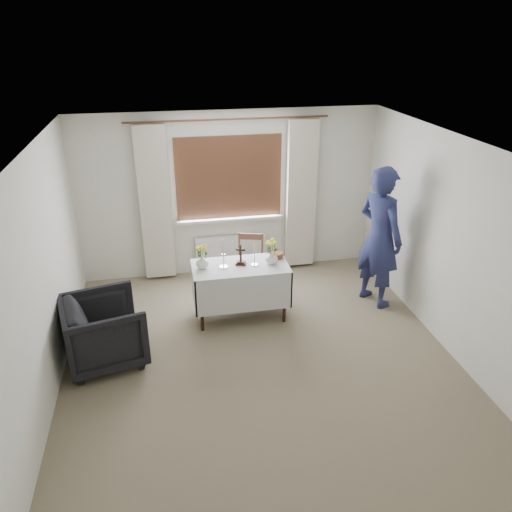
{
  "coord_description": "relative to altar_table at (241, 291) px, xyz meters",
  "views": [
    {
      "loc": [
        -0.97,
        -4.64,
        3.59
      ],
      "look_at": [
        0.09,
        0.86,
        0.97
      ],
      "focal_mm": 35.0,
      "sensor_mm": 36.0,
      "label": 1
    }
  ],
  "objects": [
    {
      "name": "ground",
      "position": [
        0.07,
        -1.06,
        -0.38
      ],
      "size": [
        5.0,
        5.0,
        0.0
      ],
      "primitive_type": "plane",
      "color": "gray",
      "rests_on": "ground"
    },
    {
      "name": "altar_table",
      "position": [
        0.0,
        0.0,
        0.0
      ],
      "size": [
        1.24,
        0.64,
        0.76
      ],
      "primitive_type": "cube",
      "color": "white",
      "rests_on": "ground"
    },
    {
      "name": "wooden_chair",
      "position": [
        0.25,
        0.69,
        0.04
      ],
      "size": [
        0.49,
        0.49,
        0.85
      ],
      "primitive_type": null,
      "rotation": [
        0.0,
        0.0,
        -0.28
      ],
      "color": "#552E1D",
      "rests_on": "ground"
    },
    {
      "name": "armchair",
      "position": [
        -1.69,
        -0.65,
        0.02
      ],
      "size": [
        1.05,
        1.03,
        0.8
      ],
      "primitive_type": "imported",
      "rotation": [
        0.0,
        0.0,
        1.8
      ],
      "color": "black",
      "rests_on": "ground"
    },
    {
      "name": "person",
      "position": [
        1.92,
        0.06,
        0.6
      ],
      "size": [
        0.72,
        0.84,
        1.96
      ],
      "primitive_type": "imported",
      "rotation": [
        0.0,
        0.0,
        1.98
      ],
      "color": "navy",
      "rests_on": "ground"
    },
    {
      "name": "radiator",
      "position": [
        0.07,
        1.36,
        -0.08
      ],
      "size": [
        1.1,
        0.1,
        0.6
      ],
      "primitive_type": "cube",
      "color": "silver",
      "rests_on": "ground"
    },
    {
      "name": "wooden_cross",
      "position": [
        0.01,
        0.03,
        0.52
      ],
      "size": [
        0.15,
        0.13,
        0.28
      ],
      "primitive_type": null,
      "rotation": [
        0.0,
        0.0,
        -0.33
      ],
      "color": "black",
      "rests_on": "altar_table"
    },
    {
      "name": "candlestick_left",
      "position": [
        -0.21,
        -0.01,
        0.57
      ],
      "size": [
        0.12,
        0.12,
        0.38
      ],
      "primitive_type": null,
      "rotation": [
        0.0,
        0.0,
        -0.07
      ],
      "color": "silver",
      "rests_on": "altar_table"
    },
    {
      "name": "candlestick_right",
      "position": [
        0.18,
        -0.02,
        0.54
      ],
      "size": [
        0.11,
        0.11,
        0.31
      ],
      "primitive_type": null,
      "rotation": [
        0.0,
        0.0,
        0.33
      ],
      "color": "silver",
      "rests_on": "altar_table"
    },
    {
      "name": "flower_vase_left",
      "position": [
        -0.48,
        0.02,
        0.47
      ],
      "size": [
        0.17,
        0.17,
        0.17
      ],
      "primitive_type": "imported",
      "rotation": [
        0.0,
        0.0,
        -0.04
      ],
      "color": "white",
      "rests_on": "altar_table"
    },
    {
      "name": "flower_vase_right",
      "position": [
        0.41,
        -0.02,
        0.47
      ],
      "size": [
        0.2,
        0.2,
        0.17
      ],
      "primitive_type": "imported",
      "rotation": [
        0.0,
        0.0,
        -0.24
      ],
      "color": "white",
      "rests_on": "altar_table"
    },
    {
      "name": "wicker_basket",
      "position": [
        0.51,
        0.16,
        0.42
      ],
      "size": [
        0.26,
        0.26,
        0.07
      ],
      "primitive_type": "cylinder",
      "rotation": [
        0.0,
        0.0,
        -0.4
      ],
      "color": "brown",
      "rests_on": "altar_table"
    }
  ]
}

